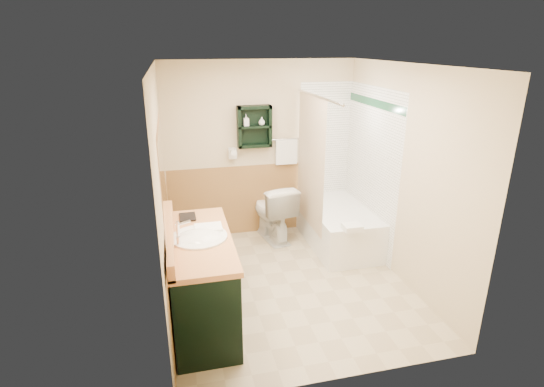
% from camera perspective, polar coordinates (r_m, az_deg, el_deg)
% --- Properties ---
extents(floor, '(3.00, 3.00, 0.00)m').
position_cam_1_polar(floor, '(4.96, 2.24, -11.98)').
color(floor, '#C1B18D').
rests_on(floor, ground).
extents(back_wall, '(2.60, 0.04, 2.40)m').
position_cam_1_polar(back_wall, '(5.87, -1.59, 5.87)').
color(back_wall, beige).
rests_on(back_wall, ground).
extents(left_wall, '(0.04, 3.00, 2.40)m').
position_cam_1_polar(left_wall, '(4.29, -14.77, -0.01)').
color(left_wall, beige).
rests_on(left_wall, ground).
extents(right_wall, '(0.04, 3.00, 2.40)m').
position_cam_1_polar(right_wall, '(4.96, 17.32, 2.36)').
color(right_wall, beige).
rests_on(right_wall, ground).
extents(ceiling, '(2.60, 3.00, 0.04)m').
position_cam_1_polar(ceiling, '(4.22, 2.69, 17.22)').
color(ceiling, white).
rests_on(ceiling, back_wall).
extents(wainscot_left, '(2.98, 2.98, 1.00)m').
position_cam_1_polar(wainscot_left, '(4.57, -13.57, -8.27)').
color(wainscot_left, '#AB7F45').
rests_on(wainscot_left, left_wall).
extents(wainscot_back, '(2.58, 2.58, 1.00)m').
position_cam_1_polar(wainscot_back, '(6.04, -1.46, -0.67)').
color(wainscot_back, '#AB7F45').
rests_on(wainscot_back, back_wall).
extents(mirror_frame, '(1.30, 1.30, 1.00)m').
position_cam_1_polar(mirror_frame, '(3.68, -14.48, 1.64)').
color(mirror_frame, '#955930').
rests_on(mirror_frame, left_wall).
extents(mirror_glass, '(1.20, 1.20, 0.90)m').
position_cam_1_polar(mirror_glass, '(3.68, -14.41, 1.65)').
color(mirror_glass, white).
rests_on(mirror_glass, left_wall).
extents(tile_right, '(1.50, 1.50, 2.10)m').
position_cam_1_polar(tile_right, '(5.61, 13.02, 3.12)').
color(tile_right, white).
rests_on(tile_right, right_wall).
extents(tile_back, '(0.95, 0.95, 2.10)m').
position_cam_1_polar(tile_back, '(6.15, 7.94, 4.89)').
color(tile_back, white).
rests_on(tile_back, back_wall).
extents(tile_accent, '(1.50, 1.50, 0.10)m').
position_cam_1_polar(tile_accent, '(5.43, 13.62, 11.74)').
color(tile_accent, '#134226').
rests_on(tile_accent, right_wall).
extents(wall_shelf, '(0.45, 0.15, 0.55)m').
position_cam_1_polar(wall_shelf, '(5.66, -2.38, 8.98)').
color(wall_shelf, black).
rests_on(wall_shelf, back_wall).
extents(hair_dryer, '(0.10, 0.24, 0.18)m').
position_cam_1_polar(hair_dryer, '(5.71, -5.35, 5.41)').
color(hair_dryer, silver).
rests_on(hair_dryer, back_wall).
extents(towel_bar, '(0.40, 0.06, 0.40)m').
position_cam_1_polar(towel_bar, '(5.84, 1.93, 7.32)').
color(towel_bar, white).
rests_on(towel_bar, back_wall).
extents(curtain_rod, '(0.03, 1.60, 0.03)m').
position_cam_1_polar(curtain_rod, '(5.13, 6.11, 12.86)').
color(curtain_rod, silver).
rests_on(curtain_rod, back_wall).
extents(shower_curtain, '(1.05, 1.05, 1.70)m').
position_cam_1_polar(shower_curtain, '(5.46, 5.18, 4.19)').
color(shower_curtain, beige).
rests_on(shower_curtain, curtain_rod).
extents(vanity, '(0.59, 1.43, 0.90)m').
position_cam_1_polar(vanity, '(4.19, -9.41, -11.47)').
color(vanity, black).
rests_on(vanity, ground).
extents(bathtub, '(0.79, 1.50, 0.53)m').
position_cam_1_polar(bathtub, '(5.84, 8.79, -4.17)').
color(bathtub, white).
rests_on(bathtub, ground).
extents(toilet, '(0.59, 0.88, 0.79)m').
position_cam_1_polar(toilet, '(5.84, 0.09, -2.49)').
color(toilet, white).
rests_on(toilet, ground).
extents(counter_towel, '(0.26, 0.20, 0.04)m').
position_cam_1_polar(counter_towel, '(4.10, -8.54, -4.65)').
color(counter_towel, white).
rests_on(counter_towel, vanity).
extents(vanity_book, '(0.17, 0.02, 0.22)m').
position_cam_1_polar(vanity_book, '(4.38, -12.47, -2.01)').
color(vanity_book, black).
rests_on(vanity_book, vanity).
extents(tub_towel, '(0.21, 0.18, 0.07)m').
position_cam_1_polar(tub_towel, '(5.05, 10.72, -4.50)').
color(tub_towel, white).
rests_on(tub_towel, bathtub).
extents(soap_bottle_a, '(0.08, 0.15, 0.07)m').
position_cam_1_polar(soap_bottle_a, '(5.63, -3.50, 9.41)').
color(soap_bottle_a, white).
rests_on(soap_bottle_a, wall_shelf).
extents(soap_bottle_b, '(0.11, 0.13, 0.08)m').
position_cam_1_polar(soap_bottle_b, '(5.67, -1.38, 9.59)').
color(soap_bottle_b, white).
rests_on(soap_bottle_b, wall_shelf).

